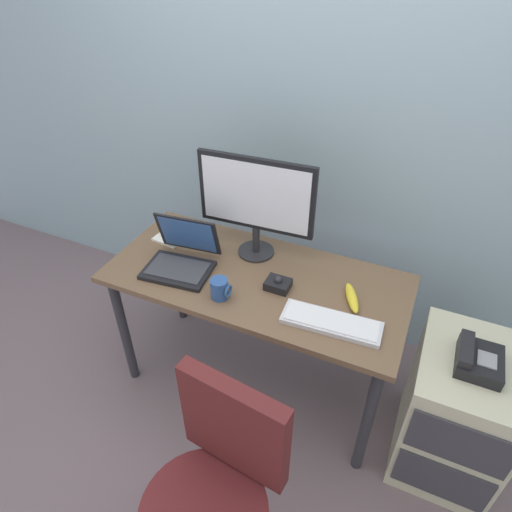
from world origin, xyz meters
TOP-DOWN VIEW (x-y plane):
  - ground_plane at (0.00, 0.00)m, footprint 8.00×8.00m
  - back_wall at (0.00, 0.67)m, footprint 6.00×0.10m
  - desk at (0.00, 0.00)m, footprint 1.41×0.64m
  - file_cabinet at (0.99, -0.04)m, footprint 0.42×0.53m
  - desk_phone at (0.98, -0.06)m, footprint 0.17×0.20m
  - office_chair at (0.23, -0.86)m, footprint 0.52×0.52m
  - monitor_main at (-0.08, 0.17)m, footprint 0.56×0.18m
  - keyboard at (0.41, -0.16)m, footprint 0.42×0.16m
  - laptop at (-0.36, -0.07)m, footprint 0.34×0.32m
  - trackball_mouse at (0.12, -0.03)m, footprint 0.11×0.09m
  - coffee_mug at (-0.09, -0.19)m, footprint 0.09×0.08m
  - paper_notepad at (-0.53, 0.14)m, footprint 0.17×0.22m
  - banana at (0.45, 0.02)m, footprint 0.12×0.19m

SIDE VIEW (x-z plane):
  - ground_plane at x=0.00m, z-range 0.00..0.00m
  - file_cabinet at x=0.99m, z-range 0.00..0.67m
  - office_chair at x=0.23m, z-range -0.04..0.90m
  - desk at x=0.00m, z-range 0.28..1.03m
  - desk_phone at x=0.98m, z-range 0.66..0.75m
  - paper_notepad at x=-0.53m, z-range 0.75..0.76m
  - keyboard at x=0.41m, z-range 0.75..0.78m
  - banana at x=0.45m, z-range 0.75..0.79m
  - trackball_mouse at x=0.12m, z-range 0.74..0.81m
  - coffee_mug at x=-0.09m, z-range 0.75..0.85m
  - laptop at x=-0.36m, z-range 0.69..0.92m
  - monitor_main at x=-0.08m, z-range 0.80..1.31m
  - back_wall at x=0.00m, z-range 0.00..2.80m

